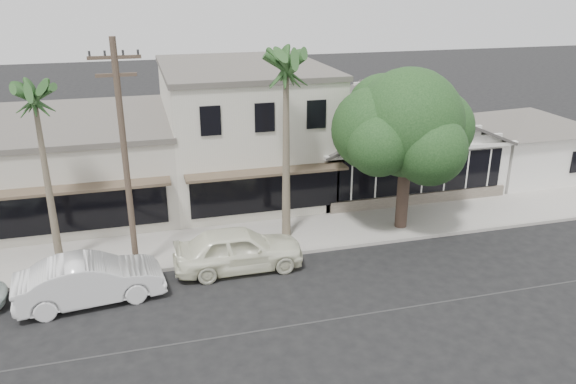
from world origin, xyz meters
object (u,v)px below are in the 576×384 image
object	(u,v)px
utility_pole	(125,155)
car_1	(90,280)
shade_tree	(405,125)
car_0	(239,249)

from	to	relation	value
utility_pole	car_1	bearing A→B (deg)	-131.37
car_1	shade_tree	size ratio (longest dim) A/B	0.69
shade_tree	utility_pole	bearing A→B (deg)	-174.17
car_0	car_1	bearing A→B (deg)	100.29
car_1	utility_pole	bearing A→B (deg)	-48.16
utility_pole	car_1	xyz separation A→B (m)	(-1.58, -1.80, -3.95)
car_0	shade_tree	size ratio (longest dim) A/B	0.69
utility_pole	car_1	world-z (taller)	utility_pole
utility_pole	car_1	distance (m)	4.62
utility_pole	car_1	size ratio (longest dim) A/B	1.77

